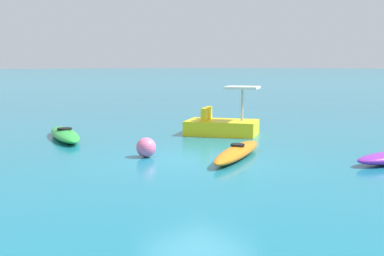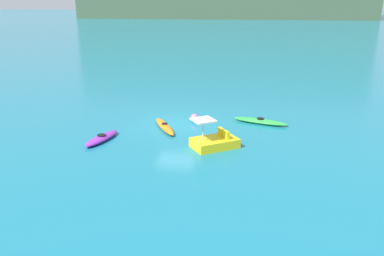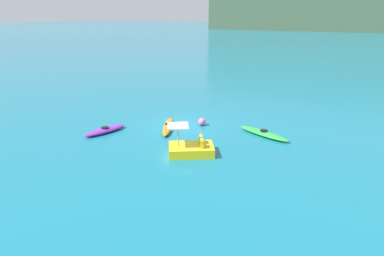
{
  "view_description": "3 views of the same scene",
  "coord_description": "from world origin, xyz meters",
  "px_view_note": "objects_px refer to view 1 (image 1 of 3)",
  "views": [
    {
      "loc": [
        -9.16,
        8.17,
        2.4
      ],
      "look_at": [
        2.44,
        -1.92,
        0.41
      ],
      "focal_mm": 45.68,
      "sensor_mm": 36.0,
      "label": 1
    },
    {
      "loc": [
        4.29,
        -23.07,
        7.61
      ],
      "look_at": [
        1.45,
        -2.71,
        0.74
      ],
      "focal_mm": 35.84,
      "sensor_mm": 36.0,
      "label": 2
    },
    {
      "loc": [
        10.48,
        -17.01,
        7.11
      ],
      "look_at": [
        1.84,
        -1.82,
        0.76
      ],
      "focal_mm": 29.06,
      "sensor_mm": 36.0,
      "label": 3
    }
  ],
  "objects_px": {
    "kayak_orange": "(237,152)",
    "buoy_pink": "(146,147)",
    "kayak_green": "(65,134)",
    "pedal_boat_yellow": "(222,125)"
  },
  "relations": [
    {
      "from": "kayak_orange",
      "to": "buoy_pink",
      "type": "distance_m",
      "value": 2.39
    },
    {
      "from": "kayak_orange",
      "to": "buoy_pink",
      "type": "xyz_separation_m",
      "value": [
        1.65,
        1.73,
        0.1
      ]
    },
    {
      "from": "pedal_boat_yellow",
      "to": "buoy_pink",
      "type": "distance_m",
      "value": 4.74
    },
    {
      "from": "kayak_green",
      "to": "buoy_pink",
      "type": "height_order",
      "value": "buoy_pink"
    },
    {
      "from": "kayak_orange",
      "to": "pedal_boat_yellow",
      "type": "relative_size",
      "value": 1.18
    },
    {
      "from": "pedal_boat_yellow",
      "to": "buoy_pink",
      "type": "bearing_deg",
      "value": 110.58
    },
    {
      "from": "kayak_green",
      "to": "pedal_boat_yellow",
      "type": "relative_size",
      "value": 1.28
    },
    {
      "from": "kayak_green",
      "to": "pedal_boat_yellow",
      "type": "xyz_separation_m",
      "value": [
        -2.62,
        -4.61,
        0.17
      ]
    },
    {
      "from": "kayak_orange",
      "to": "buoy_pink",
      "type": "height_order",
      "value": "buoy_pink"
    },
    {
      "from": "kayak_orange",
      "to": "kayak_green",
      "type": "bearing_deg",
      "value": 17.75
    }
  ]
}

